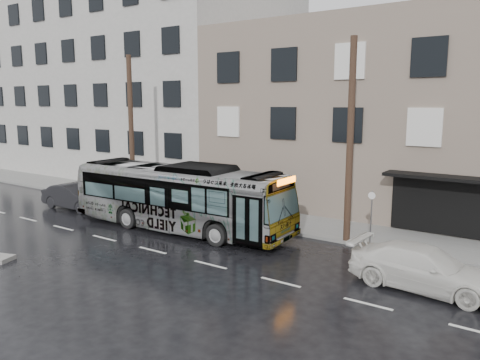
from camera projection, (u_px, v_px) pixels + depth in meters
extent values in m
plane|color=black|center=(190.00, 237.00, 22.32)|extent=(120.00, 120.00, 0.00)
cube|color=gray|center=(248.00, 215.00, 26.27)|extent=(90.00, 3.60, 0.15)
cube|color=gray|center=(385.00, 116.00, 28.87)|extent=(20.00, 12.00, 11.00)
cube|color=#BCB8B1|center=(141.00, 84.00, 42.66)|extent=(26.00, 15.00, 16.00)
cylinder|color=#402C20|center=(350.00, 141.00, 20.56)|extent=(0.30, 0.30, 9.00)
cylinder|color=#402C20|center=(131.00, 131.00, 28.46)|extent=(0.30, 0.30, 9.00)
cylinder|color=slate|center=(371.00, 218.00, 20.48)|extent=(0.06, 0.06, 2.40)
imported|color=#B2B2B2|center=(179.00, 197.00, 23.34)|extent=(12.17, 3.30, 3.36)
imported|color=silver|center=(424.00, 268.00, 15.98)|extent=(5.21, 2.39, 1.48)
imported|color=black|center=(76.00, 197.00, 28.08)|extent=(4.64, 1.72, 1.51)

